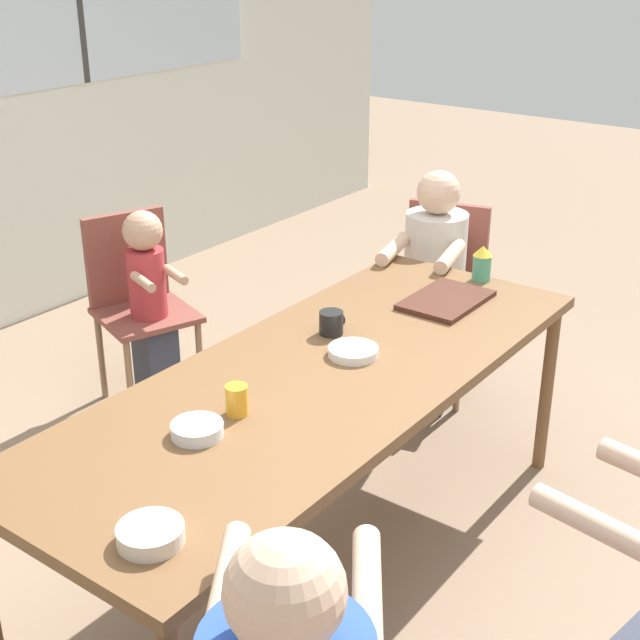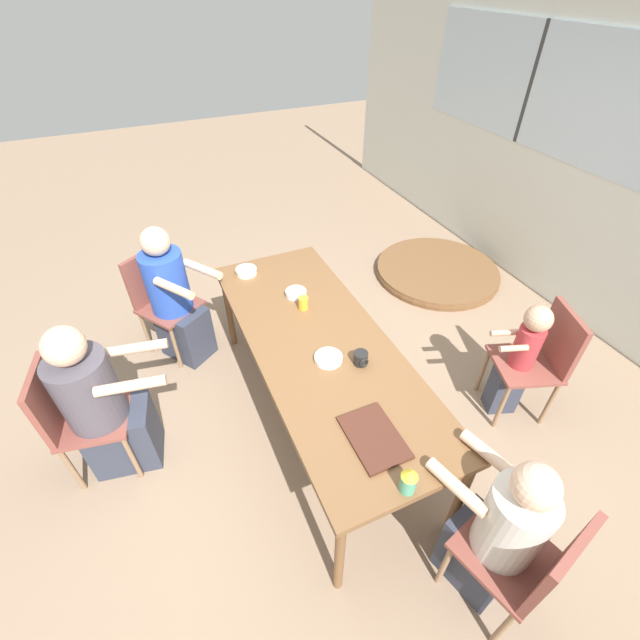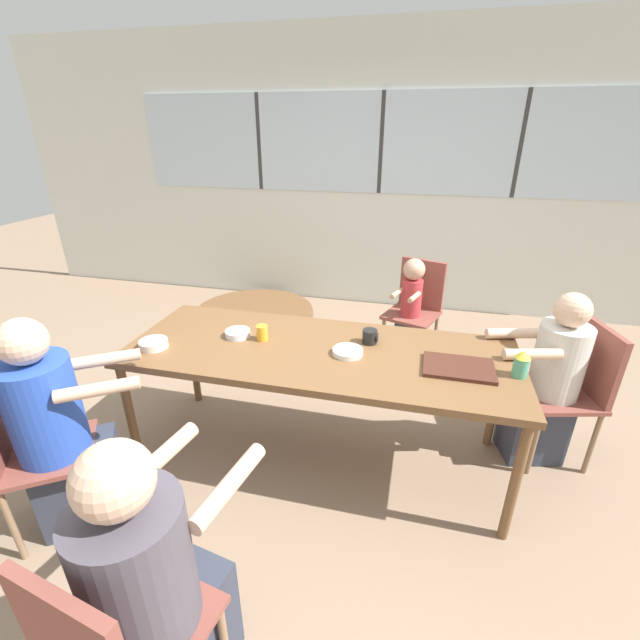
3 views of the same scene
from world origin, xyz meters
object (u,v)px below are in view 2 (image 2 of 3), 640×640
Objects in this scene: folded_table_stack at (437,271)px; chair_for_man_blue_shirt at (73,413)px; coffee_mug at (361,358)px; juice_glass at (303,303)px; chair_for_woman_green_shirt at (160,295)px; sippy_cup at (409,480)px; chair_for_toddler at (541,355)px; bowl_cereal at (328,358)px; person_toddler at (517,362)px; bowl_white_shallow at (296,293)px; bowl_fruit at (246,271)px; person_man_teal_shirt at (496,535)px; person_woman_green_shirt at (175,302)px; person_man_blue_shirt at (104,408)px; chair_for_man_teal_shirt at (530,562)px.

chair_for_man_blue_shirt is at bearing -74.55° from folded_table_stack.
chair_for_man_blue_shirt is 9.73× the size of coffee_mug.
coffee_mug is 0.62m from juice_glass.
chair_for_woman_green_shirt is 6.09× the size of sippy_cup.
bowl_cereal is at bearing 96.13° from chair_for_toddler.
person_toddler is 6.40× the size of bowl_white_shallow.
chair_for_woman_green_shirt is at bearing -135.29° from juice_glass.
folded_table_stack is at bearing 125.36° from bowl_cereal.
coffee_mug is at bearing 16.17° from bowl_fruit.
person_toddler is at bearing 51.88° from bowl_white_shallow.
person_man_teal_shirt is 1.26m from person_toddler.
person_man_teal_shirt is 1.21m from bowl_cereal.
person_woman_green_shirt is 2.67m from folded_table_stack.
person_woman_green_shirt is 1.03m from person_man_blue_shirt.
chair_for_toddler is 1.81m from folded_table_stack.
chair_for_man_teal_shirt is 2.00m from bowl_white_shallow.
chair_for_woman_green_shirt is 1.00× the size of chair_for_man_teal_shirt.
person_man_teal_shirt reaches higher than sippy_cup.
chair_for_man_teal_shirt is at bearing 151.88° from chair_for_toddler.
person_man_blue_shirt is 1.22× the size of person_toddler.
person_man_blue_shirt is 1.37m from bowl_cereal.
coffee_mug is at bearing -50.21° from folded_table_stack.
chair_for_woman_green_shirt is at bearing -116.66° from bowl_fruit.
juice_glass is (-0.80, -1.23, 0.32)m from person_toddler.
chair_for_man_blue_shirt is 2.37m from person_man_teal_shirt.
sippy_cup is at bearing 4.76° from bowl_fruit.
chair_for_man_blue_shirt is 0.93× the size of person_toddler.
person_man_teal_shirt is 7.36× the size of bowl_white_shallow.
sippy_cup reaches higher than juice_glass.
person_man_blue_shirt is (1.01, -0.47, -0.01)m from chair_for_woman_green_shirt.
person_man_blue_shirt is 1.55m from coffee_mug.
chair_for_man_blue_shirt is 2.98m from chair_for_toddler.
juice_glass is at bearing 103.59° from chair_for_man_blue_shirt.
chair_for_man_blue_shirt is 1.55m from bowl_white_shallow.
person_man_teal_shirt is at bearing -32.07° from folded_table_stack.
chair_for_man_blue_shirt is 9.67× the size of juice_glass.
person_man_teal_shirt is at bearing 16.98° from bowl_cereal.
chair_for_man_blue_shirt is 0.17m from person_man_blue_shirt.
person_toddler is 1.35m from bowl_cereal.
person_man_blue_shirt is at bearing 30.95° from chair_for_woman_green_shirt.
chair_for_woman_green_shirt is 0.76× the size of person_woman_green_shirt.
person_man_blue_shirt reaches higher than bowl_fruit.
chair_for_man_teal_shirt is at bearing 10.73° from coffee_mug.
person_toddler is at bearing 56.92° from juice_glass.
bowl_cereal is at bearing 92.72° from person_man_teal_shirt.
person_toddler is at bearing 85.50° from chair_for_man_blue_shirt.
sippy_cup reaches higher than chair_for_man_teal_shirt.
juice_glass is 0.55× the size of bowl_cereal.
bowl_white_shallow is 0.67m from bowl_cereal.
juice_glass is (-1.38, 0.07, -0.03)m from sippy_cup.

